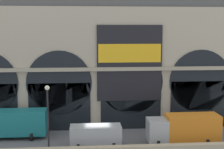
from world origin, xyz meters
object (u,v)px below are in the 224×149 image
Objects in this scene: box_truck_midwest at (13,123)px; van_center at (96,135)px; street_lamp_quayside at (48,112)px; box_truck_mideast at (184,128)px.

box_truck_midwest reaches higher than van_center.
street_lamp_quayside is (-4.45, -2.71, 3.17)m from van_center.
box_truck_midwest is 18.54m from box_truck_mideast.
street_lamp_quayside reaches higher than van_center.
street_lamp_quayside is at bearing -148.65° from van_center.
box_truck_midwest is 1.44× the size of van_center.
box_truck_mideast is 14.21m from street_lamp_quayside.
street_lamp_quayside is at bearing -168.63° from box_truck_mideast.
box_truck_mideast is at bearing 11.37° from street_lamp_quayside.
box_truck_mideast is (9.23, 0.04, 0.45)m from van_center.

